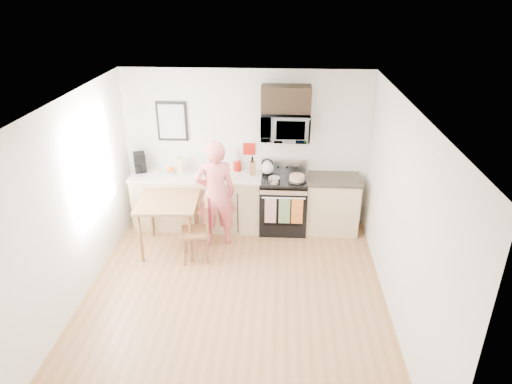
# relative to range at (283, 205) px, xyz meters

# --- Properties ---
(floor) EXTENTS (4.60, 4.60, 0.00)m
(floor) POSITION_rel_range_xyz_m (-0.63, -1.98, -0.44)
(floor) COLOR olive
(floor) RESTS_ON ground
(back_wall) EXTENTS (4.00, 0.04, 2.60)m
(back_wall) POSITION_rel_range_xyz_m (-0.63, 0.32, 0.86)
(back_wall) COLOR white
(back_wall) RESTS_ON floor
(front_wall) EXTENTS (4.00, 0.04, 2.60)m
(front_wall) POSITION_rel_range_xyz_m (-0.63, -4.28, 0.86)
(front_wall) COLOR white
(front_wall) RESTS_ON floor
(left_wall) EXTENTS (0.04, 4.60, 2.60)m
(left_wall) POSITION_rel_range_xyz_m (-2.63, -1.98, 0.86)
(left_wall) COLOR white
(left_wall) RESTS_ON floor
(right_wall) EXTENTS (0.04, 4.60, 2.60)m
(right_wall) POSITION_rel_range_xyz_m (1.37, -1.98, 0.86)
(right_wall) COLOR white
(right_wall) RESTS_ON floor
(ceiling) EXTENTS (4.00, 4.60, 0.04)m
(ceiling) POSITION_rel_range_xyz_m (-0.63, -1.98, 2.16)
(ceiling) COLOR white
(ceiling) RESTS_ON back_wall
(window) EXTENTS (0.06, 1.40, 1.50)m
(window) POSITION_rel_range_xyz_m (-2.59, -1.18, 1.11)
(window) COLOR white
(window) RESTS_ON left_wall
(cabinet_left) EXTENTS (2.10, 0.60, 0.90)m
(cabinet_left) POSITION_rel_range_xyz_m (-1.43, 0.02, 0.01)
(cabinet_left) COLOR tan
(cabinet_left) RESTS_ON floor
(countertop_left) EXTENTS (2.14, 0.64, 0.04)m
(countertop_left) POSITION_rel_range_xyz_m (-1.43, 0.02, 0.48)
(countertop_left) COLOR beige
(countertop_left) RESTS_ON cabinet_left
(cabinet_right) EXTENTS (0.84, 0.60, 0.90)m
(cabinet_right) POSITION_rel_range_xyz_m (0.80, 0.02, 0.01)
(cabinet_right) COLOR tan
(cabinet_right) RESTS_ON floor
(countertop_right) EXTENTS (0.88, 0.64, 0.04)m
(countertop_right) POSITION_rel_range_xyz_m (0.80, 0.02, 0.48)
(countertop_right) COLOR black
(countertop_right) RESTS_ON cabinet_right
(range) EXTENTS (0.76, 0.70, 1.16)m
(range) POSITION_rel_range_xyz_m (0.00, 0.00, 0.00)
(range) COLOR black
(range) RESTS_ON floor
(microwave) EXTENTS (0.76, 0.51, 0.42)m
(microwave) POSITION_rel_range_xyz_m (-0.00, 0.10, 1.32)
(microwave) COLOR silver
(microwave) RESTS_ON back_wall
(upper_cabinet) EXTENTS (0.76, 0.35, 0.40)m
(upper_cabinet) POSITION_rel_range_xyz_m (-0.00, 0.15, 1.74)
(upper_cabinet) COLOR black
(upper_cabinet) RESTS_ON back_wall
(wall_art) EXTENTS (0.50, 0.04, 0.65)m
(wall_art) POSITION_rel_range_xyz_m (-1.83, 0.30, 1.31)
(wall_art) COLOR black
(wall_art) RESTS_ON back_wall
(wall_trivet) EXTENTS (0.20, 0.02, 0.20)m
(wall_trivet) POSITION_rel_range_xyz_m (-0.58, 0.31, 0.86)
(wall_trivet) COLOR #A6170E
(wall_trivet) RESTS_ON back_wall
(person) EXTENTS (0.71, 0.55, 1.72)m
(person) POSITION_rel_range_xyz_m (-1.04, -0.53, 0.42)
(person) COLOR #D14039
(person) RESTS_ON floor
(dining_table) EXTENTS (0.89, 0.89, 0.83)m
(dining_table) POSITION_rel_range_xyz_m (-1.73, -0.73, 0.30)
(dining_table) COLOR brown
(dining_table) RESTS_ON floor
(chair) EXTENTS (0.50, 0.46, 0.95)m
(chair) POSITION_rel_range_xyz_m (-1.16, -0.98, 0.17)
(chair) COLOR brown
(chair) RESTS_ON floor
(knife_block) EXTENTS (0.11, 0.14, 0.20)m
(knife_block) POSITION_rel_range_xyz_m (-0.51, 0.11, 0.60)
(knife_block) COLOR brown
(knife_block) RESTS_ON countertop_left
(utensil_crock) EXTENTS (0.13, 0.13, 0.39)m
(utensil_crock) POSITION_rel_range_xyz_m (-0.78, 0.24, 0.66)
(utensil_crock) COLOR #A6170E
(utensil_crock) RESTS_ON countertop_left
(fruit_bowl) EXTENTS (0.22, 0.22, 0.10)m
(fruit_bowl) POSITION_rel_range_xyz_m (-1.87, 0.09, 0.54)
(fruit_bowl) COLOR white
(fruit_bowl) RESTS_ON countertop_left
(milk_carton) EXTENTS (0.11, 0.11, 0.26)m
(milk_carton) POSITION_rel_range_xyz_m (-1.72, 0.11, 0.63)
(milk_carton) COLOR #D3B27F
(milk_carton) RESTS_ON countertop_left
(coffee_maker) EXTENTS (0.25, 0.29, 0.32)m
(coffee_maker) POSITION_rel_range_xyz_m (-2.38, 0.11, 0.65)
(coffee_maker) COLOR black
(coffee_maker) RESTS_ON countertop_left
(bread_bag) EXTENTS (0.31, 0.26, 0.10)m
(bread_bag) POSITION_rel_range_xyz_m (-1.07, -0.11, 0.56)
(bread_bag) COLOR tan
(bread_bag) RESTS_ON countertop_left
(cake) EXTENTS (0.29, 0.29, 0.10)m
(cake) POSITION_rel_range_xyz_m (0.21, -0.10, 0.53)
(cake) COLOR black
(cake) RESTS_ON range
(kettle) EXTENTS (0.21, 0.21, 0.27)m
(kettle) POSITION_rel_range_xyz_m (-0.28, 0.16, 0.60)
(kettle) COLOR white
(kettle) RESTS_ON range
(pot) EXTENTS (0.18, 0.30, 0.09)m
(pot) POSITION_rel_range_xyz_m (-0.15, -0.20, 0.53)
(pot) COLOR silver
(pot) RESTS_ON range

